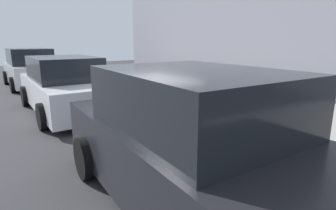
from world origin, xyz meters
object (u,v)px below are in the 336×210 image
at_px(suitcase_maroon_2, 226,112).
at_px(bollard_post, 153,90).
at_px(parked_car_white_1, 65,86).
at_px(parked_car_silver_2, 31,69).
at_px(fire_hydrant, 168,91).
at_px(suitcase_olive_1, 246,117).
at_px(suitcase_teal_0, 266,119).
at_px(suitcase_red_5, 185,99).
at_px(parked_car_charcoal_0, 193,144).
at_px(suitcase_navy_3, 210,105).
at_px(suitcase_silver_4, 196,102).

relative_size(suitcase_maroon_2, bollard_post, 1.13).
relative_size(parked_car_white_1, parked_car_silver_2, 1.09).
distance_m(suitcase_maroon_2, fire_hydrant, 2.39).
bearing_deg(suitcase_olive_1, bollard_post, 2.70).
xyz_separation_m(suitcase_olive_1, bollard_post, (3.56, 0.17, 0.09)).
relative_size(fire_hydrant, parked_car_silver_2, 0.19).
distance_m(suitcase_teal_0, suitcase_red_5, 2.64).
distance_m(fire_hydrant, parked_car_white_1, 3.00).
distance_m(suitcase_teal_0, fire_hydrant, 3.43).
bearing_deg(fire_hydrant, bollard_post, 12.88).
xyz_separation_m(suitcase_olive_1, parked_car_charcoal_0, (-1.27, 2.62, 0.39)).
distance_m(suitcase_olive_1, suitcase_navy_3, 1.06).
xyz_separation_m(suitcase_teal_0, suitcase_red_5, (2.63, -0.05, -0.07)).
relative_size(bollard_post, parked_car_charcoal_0, 0.16).
distance_m(parked_car_white_1, parked_car_silver_2, 5.58).
height_order(suitcase_maroon_2, suitcase_silver_4, suitcase_silver_4).
distance_m(fire_hydrant, bollard_post, 0.68).
distance_m(suitcase_teal_0, suitcase_maroon_2, 1.05).
relative_size(suitcase_teal_0, suitcase_olive_1, 1.22).
height_order(suitcase_navy_3, parked_car_charcoal_0, parked_car_charcoal_0).
height_order(suitcase_navy_3, suitcase_silver_4, suitcase_silver_4).
xyz_separation_m(suitcase_silver_4, suitcase_red_5, (0.53, -0.06, -0.03)).
height_order(suitcase_red_5, bollard_post, bollard_post).
bearing_deg(suitcase_maroon_2, suitcase_olive_1, -172.00).
bearing_deg(suitcase_navy_3, parked_car_silver_2, 15.83).
bearing_deg(suitcase_olive_1, fire_hydrant, 0.35).
xyz_separation_m(suitcase_maroon_2, suitcase_silver_4, (1.06, -0.01, 0.05)).
bearing_deg(suitcase_olive_1, parked_car_silver_2, 14.73).
bearing_deg(bollard_post, suitcase_navy_3, -178.24).
height_order(suitcase_olive_1, fire_hydrant, suitcase_olive_1).
xyz_separation_m(suitcase_olive_1, parked_car_silver_2, (9.97, 2.62, 0.38)).
bearing_deg(bollard_post, fire_hydrant, -167.12).
distance_m(suitcase_maroon_2, parked_car_silver_2, 9.80).
bearing_deg(parked_car_silver_2, suitcase_navy_3, -164.17).
xyz_separation_m(fire_hydrant, parked_car_white_1, (1.49, 2.60, 0.18)).
bearing_deg(suitcase_olive_1, suitcase_teal_0, 175.23).
bearing_deg(suitcase_maroon_2, fire_hydrant, -1.32).
distance_m(suitcase_silver_4, parked_car_charcoal_0, 3.84).
bearing_deg(suitcase_silver_4, suitcase_navy_3, 176.56).
bearing_deg(suitcase_red_5, suitcase_olive_1, 179.90).
relative_size(suitcase_red_5, parked_car_silver_2, 0.15).
distance_m(suitcase_olive_1, fire_hydrant, 2.90).
height_order(suitcase_olive_1, suitcase_silver_4, suitcase_silver_4).
xyz_separation_m(suitcase_navy_3, parked_car_charcoal_0, (-2.32, 2.53, 0.31)).
relative_size(suitcase_teal_0, suitcase_navy_3, 1.34).
distance_m(suitcase_navy_3, suitcase_red_5, 1.06).
bearing_deg(suitcase_silver_4, parked_car_silver_2, 16.97).
bearing_deg(parked_car_white_1, bollard_post, -108.71).
height_order(suitcase_olive_1, suitcase_red_5, suitcase_olive_1).
distance_m(suitcase_maroon_2, suitcase_navy_3, 0.54).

